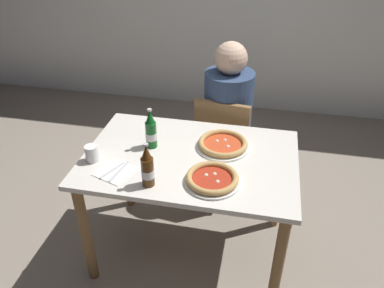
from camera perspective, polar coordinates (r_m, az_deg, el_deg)
ground_plane at (r=2.62m, az=-0.23°, el=-15.43°), size 8.00×8.00×0.00m
dining_table_main at (r=2.19m, az=-0.27°, el=-4.31°), size 1.20×0.80×0.75m
chair_behind_table at (r=2.76m, az=4.91°, el=0.36°), size 0.45×0.45×0.85m
diner_seated at (r=2.75m, az=5.33°, el=2.68°), size 0.34×0.34×1.21m
pizza_margherita_near at (r=2.20m, az=4.70°, el=-0.02°), size 0.31×0.31×0.04m
pizza_marinara_far at (r=1.93m, az=3.08°, el=-5.30°), size 0.29×0.29×0.04m
beer_bottle_left at (r=2.16m, az=-6.25°, el=1.95°), size 0.07×0.07×0.25m
beer_bottle_center at (r=1.87m, az=-6.78°, el=-3.63°), size 0.07×0.07×0.25m
napkin_with_cutlery at (r=2.04m, az=-11.49°, el=-4.11°), size 0.23×0.23×0.01m
paper_cup at (r=2.13m, az=-14.96°, el=-1.40°), size 0.07×0.07×0.09m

